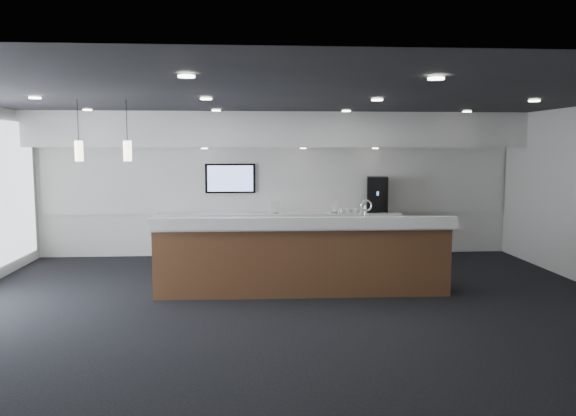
{
  "coord_description": "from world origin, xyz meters",
  "views": [
    {
      "loc": [
        -0.63,
        -7.93,
        2.31
      ],
      "look_at": [
        0.03,
        1.3,
        1.3
      ],
      "focal_mm": 35.0,
      "sensor_mm": 36.0,
      "label": 1
    }
  ],
  "objects": [
    {
      "name": "ground",
      "position": [
        0.0,
        0.0,
        0.0
      ],
      "size": [
        10.0,
        10.0,
        0.0
      ],
      "primitive_type": "plane",
      "color": "black",
      "rests_on": "ground"
    },
    {
      "name": "ceiling",
      "position": [
        0.0,
        0.0,
        3.0
      ],
      "size": [
        10.0,
        8.0,
        0.02
      ],
      "primitive_type": "cube",
      "color": "black",
      "rests_on": "back_wall"
    },
    {
      "name": "back_wall",
      "position": [
        0.0,
        4.0,
        1.5
      ],
      "size": [
        10.0,
        0.02,
        3.0
      ],
      "primitive_type": "cube",
      "color": "silver",
      "rests_on": "ground"
    },
    {
      "name": "soffit_bulkhead",
      "position": [
        0.0,
        3.55,
        2.65
      ],
      "size": [
        10.0,
        0.9,
        0.7
      ],
      "primitive_type": "cube",
      "color": "silver",
      "rests_on": "back_wall"
    },
    {
      "name": "alcove_panel",
      "position": [
        0.0,
        3.97,
        1.6
      ],
      "size": [
        9.8,
        0.06,
        1.4
      ],
      "primitive_type": "cube",
      "color": "silver",
      "rests_on": "back_wall"
    },
    {
      "name": "back_credenza",
      "position": [
        -0.0,
        3.64,
        0.48
      ],
      "size": [
        5.06,
        0.66,
        0.95
      ],
      "color": "gray",
      "rests_on": "ground"
    },
    {
      "name": "wall_tv",
      "position": [
        -1.0,
        3.91,
        1.65
      ],
      "size": [
        1.05,
        0.08,
        0.62
      ],
      "color": "black",
      "rests_on": "back_wall"
    },
    {
      "name": "pendant_left",
      "position": [
        -2.4,
        0.8,
        2.25
      ],
      "size": [
        0.12,
        0.12,
        0.3
      ],
      "primitive_type": "cylinder",
      "color": "beige",
      "rests_on": "ceiling"
    },
    {
      "name": "pendant_right",
      "position": [
        -3.1,
        0.8,
        2.25
      ],
      "size": [
        0.12,
        0.12,
        0.3
      ],
      "primitive_type": "cylinder",
      "color": "beige",
      "rests_on": "ceiling"
    },
    {
      "name": "ceiling_can_lights",
      "position": [
        0.0,
        0.0,
        2.97
      ],
      "size": [
        7.0,
        5.0,
        0.02
      ],
      "primitive_type": null,
      "color": "white",
      "rests_on": "ceiling"
    },
    {
      "name": "service_counter",
      "position": [
        0.21,
        0.72,
        0.58
      ],
      "size": [
        4.66,
        0.86,
        1.49
      ],
      "rotation": [
        0.0,
        0.0,
        -0.02
      ],
      "color": "brown",
      "rests_on": "ground"
    },
    {
      "name": "coffee_machine",
      "position": [
        2.07,
        3.63,
        1.32
      ],
      "size": [
        0.5,
        0.59,
        0.74
      ],
      "rotation": [
        0.0,
        0.0,
        -0.18
      ],
      "color": "black",
      "rests_on": "back_credenza"
    },
    {
      "name": "info_sign_left",
      "position": [
        -0.09,
        3.54,
        1.07
      ],
      "size": [
        0.18,
        0.08,
        0.25
      ],
      "primitive_type": "cube",
      "rotation": [
        0.0,
        0.0,
        0.33
      ],
      "color": "white",
      "rests_on": "back_credenza"
    },
    {
      "name": "info_sign_right",
      "position": [
        1.15,
        3.5,
        1.06
      ],
      "size": [
        0.16,
        0.04,
        0.21
      ],
      "primitive_type": "cube",
      "rotation": [
        0.0,
        0.0,
        0.09
      ],
      "color": "white",
      "rests_on": "back_credenza"
    },
    {
      "name": "cup_0",
      "position": [
        1.73,
        3.52,
        0.99
      ],
      "size": [
        0.1,
        0.1,
        0.09
      ],
      "primitive_type": "imported",
      "color": "white",
      "rests_on": "back_credenza"
    },
    {
      "name": "cup_1",
      "position": [
        1.59,
        3.52,
        0.99
      ],
      "size": [
        0.13,
        0.13,
        0.09
      ],
      "primitive_type": "imported",
      "rotation": [
        0.0,
        0.0,
        0.65
      ],
      "color": "white",
      "rests_on": "back_credenza"
    },
    {
      "name": "cup_2",
      "position": [
        1.45,
        3.52,
        0.99
      ],
      "size": [
        0.12,
        0.12,
        0.09
      ],
      "primitive_type": "imported",
      "rotation": [
        0.0,
        0.0,
        1.29
      ],
      "color": "white",
      "rests_on": "back_credenza"
    },
    {
      "name": "cup_3",
      "position": [
        1.31,
        3.52,
        0.99
      ],
      "size": [
        0.12,
        0.12,
        0.09
      ],
      "primitive_type": "imported",
      "rotation": [
        0.0,
        0.0,
        1.94
      ],
      "color": "white",
      "rests_on": "back_credenza"
    },
    {
      "name": "cup_4",
      "position": [
        1.17,
        3.52,
        0.99
      ],
      "size": [
        0.13,
        0.13,
        0.09
      ],
      "primitive_type": "imported",
      "rotation": [
        0.0,
        0.0,
        2.58
      ],
      "color": "white",
      "rests_on": "back_credenza"
    }
  ]
}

